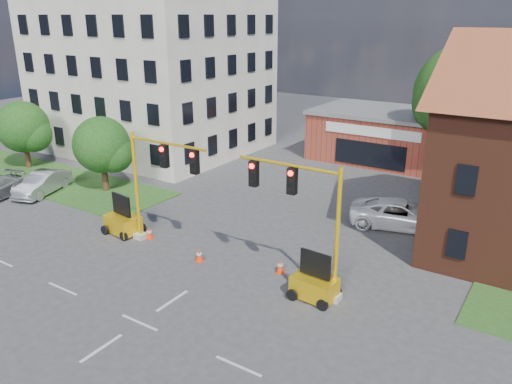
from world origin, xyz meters
TOP-DOWN VIEW (x-y plane):
  - ground at (0.00, 0.00)m, footprint 120.00×120.00m
  - grass_verge_nw at (-20.00, 10.00)m, footprint 22.00×6.00m
  - lane_markings at (0.00, -3.00)m, footprint 60.00×36.00m
  - office_block at (-20.00, 21.90)m, footprint 18.40×15.40m
  - brick_shop at (0.00, 29.98)m, footprint 12.40×8.40m
  - tree_large at (6.88, 27.08)m, footprint 7.73×7.36m
  - tree_nw_front at (-13.80, 10.58)m, footprint 4.18×3.98m
  - tree_nw_rear at (-23.79, 11.08)m, footprint 4.39×4.18m
  - signal_mast_west at (-4.36, 6.00)m, footprint 5.30×0.60m
  - signal_mast_east at (4.36, 6.00)m, footprint 5.30×0.60m
  - trailer_west at (-7.33, 5.98)m, footprint 2.18×1.61m
  - trailer_east at (5.21, 5.64)m, footprint 2.01×1.42m
  - cone_a at (-1.40, 5.64)m, footprint 0.40×0.40m
  - cone_b at (-5.56, 6.28)m, footprint 0.40×0.40m
  - cone_c at (2.73, 6.86)m, footprint 0.40×0.40m
  - cone_d at (4.72, 6.94)m, footprint 0.40×0.40m
  - pickup_white at (5.92, 15.65)m, footprint 6.48×4.22m
  - sedan_silver_front at (-17.33, 7.69)m, footprint 3.08×5.07m

SIDE VIEW (x-z plane):
  - ground at x=0.00m, z-range 0.00..0.00m
  - lane_markings at x=0.00m, z-range 0.00..0.01m
  - grass_verge_nw at x=-20.00m, z-range 0.00..0.08m
  - cone_a at x=-1.40m, z-range -0.01..0.69m
  - cone_b at x=-5.56m, z-range -0.01..0.69m
  - cone_c at x=2.73m, z-range -0.01..0.69m
  - cone_d at x=4.72m, z-range -0.01..0.69m
  - trailer_east at x=5.21m, z-range -0.41..1.78m
  - trailer_west at x=-7.33m, z-range -0.43..1.86m
  - sedan_silver_front at x=-17.33m, z-range 0.00..1.58m
  - pickup_white at x=5.92m, z-range 0.00..1.66m
  - brick_shop at x=0.00m, z-range 0.01..4.31m
  - tree_nw_front at x=-13.80m, z-range 0.58..6.02m
  - tree_nw_rear at x=-23.79m, z-range 0.54..6.11m
  - signal_mast_west at x=-4.36m, z-range 0.82..7.02m
  - signal_mast_east at x=4.36m, z-range 0.82..7.02m
  - tree_large at x=6.88m, z-range 1.19..11.48m
  - office_block at x=-20.00m, z-range 0.01..20.61m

